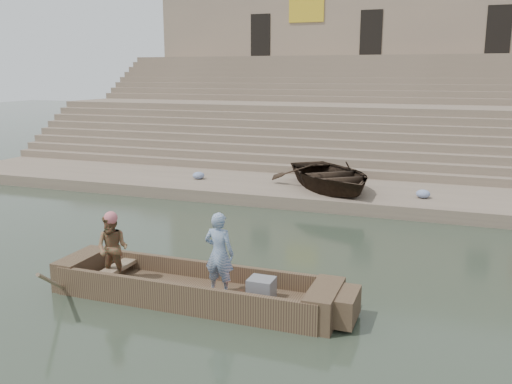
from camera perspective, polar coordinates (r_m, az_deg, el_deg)
The scene contains 13 objects.
ground at distance 11.44m, azimuth 2.59°, elevation -9.56°, with size 120.00×120.00×0.00m, color #2A3628.
lower_landing at distance 18.85m, azimuth 9.94°, elevation -0.29°, with size 32.00×4.00×0.40m, color #82705D.
mid_landing at distance 25.98m, azimuth 13.03°, elevation 5.71°, with size 32.00×3.00×2.80m, color #82705D.
upper_landing at distance 32.82m, azimuth 14.71°, elevation 9.05°, with size 32.00×3.00×5.20m, color #82705D.
ghat_steps at distance 27.61m, azimuth 13.52°, elevation 6.89°, with size 32.00×11.00×5.20m.
building_wall at distance 36.78m, azimuth 15.61°, elevation 14.00°, with size 32.00×5.07×11.20m.
main_rowboat at distance 10.71m, azimuth -6.55°, elevation -10.57°, with size 5.00×1.30×0.22m, color brown.
rowboat_trim at distance 10.54m, azimuth -5.56°, elevation -9.76°, with size 6.04×2.63×2.03m.
standing_man at distance 10.15m, azimuth -3.86°, elevation -6.41°, with size 0.57×0.38×1.57m, color navy.
rowing_man at distance 11.12m, azimuth -14.73°, elevation -5.71°, with size 0.66×0.51×1.36m, color #246E39.
television at distance 10.09m, azimuth 0.51°, elevation -10.06°, with size 0.46×0.42×0.40m.
beached_rowboat at distance 18.63m, azimuth 7.74°, elevation 1.73°, with size 3.22×4.51×0.93m, color #2D2116.
cloth_bundles at distance 18.25m, azimuth 18.89°, elevation -0.12°, with size 15.88×1.60×0.26m.
Camera 1 is at (3.16, -10.13, 4.27)m, focal length 38.36 mm.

